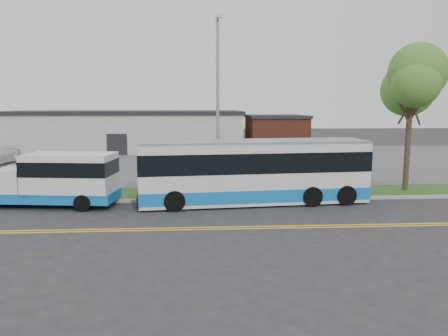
{
  "coord_description": "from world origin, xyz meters",
  "views": [
    {
      "loc": [
        1.82,
        -21.38,
        5.05
      ],
      "look_at": [
        3.31,
        2.21,
        1.6
      ],
      "focal_mm": 35.0,
      "sensor_mm": 36.0,
      "label": 1
    }
  ],
  "objects": [
    {
      "name": "lane_line_north",
      "position": [
        0.0,
        -3.85,
        0.01
      ],
      "size": [
        70.0,
        0.12,
        0.01
      ],
      "primitive_type": "cube",
      "color": "gold",
      "rests_on": "ground"
    },
    {
      "name": "verge",
      "position": [
        0.0,
        2.9,
        0.05
      ],
      "size": [
        80.0,
        3.3,
        0.1
      ],
      "primitive_type": "cube",
      "color": "#234617",
      "rests_on": "ground"
    },
    {
      "name": "streetlight_near",
      "position": [
        3.0,
        2.73,
        5.23
      ],
      "size": [
        0.35,
        1.53,
        9.5
      ],
      "color": "gray",
      "rests_on": "verge"
    },
    {
      "name": "commercial_building",
      "position": [
        -6.0,
        27.0,
        2.18
      ],
      "size": [
        25.4,
        10.4,
        4.35
      ],
      "color": "#9E9E99",
      "rests_on": "ground"
    },
    {
      "name": "curb",
      "position": [
        0.0,
        1.1,
        0.07
      ],
      "size": [
        80.0,
        0.3,
        0.15
      ],
      "primitive_type": "cube",
      "color": "#9E9B93",
      "rests_on": "ground"
    },
    {
      "name": "parked_car_a",
      "position": [
        -8.24,
        9.56,
        0.74
      ],
      "size": [
        1.37,
        3.89,
        1.28
      ],
      "primitive_type": "imported",
      "rotation": [
        0.0,
        0.0,
        -0.0
      ],
      "color": "silver",
      "rests_on": "parking_lot"
    },
    {
      "name": "shuttle_bus",
      "position": [
        -5.12,
        0.51,
        1.42
      ],
      "size": [
        7.13,
        3.09,
        2.65
      ],
      "rotation": [
        0.0,
        0.0,
        -0.13
      ],
      "color": "#1064B4",
      "rests_on": "ground"
    },
    {
      "name": "transit_bus",
      "position": [
        4.72,
        0.6,
        1.64
      ],
      "size": [
        11.86,
        3.71,
        3.24
      ],
      "rotation": [
        0.0,
        0.0,
        0.09
      ],
      "color": "silver",
      "rests_on": "ground"
    },
    {
      "name": "lane_line_south",
      "position": [
        0.0,
        -4.15,
        0.01
      ],
      "size": [
        70.0,
        0.12,
        0.01
      ],
      "primitive_type": "cube",
      "color": "gold",
      "rests_on": "ground"
    },
    {
      "name": "ground",
      "position": [
        0.0,
        0.0,
        0.0
      ],
      "size": [
        140.0,
        140.0,
        0.0
      ],
      "primitive_type": "plane",
      "color": "#28282B",
      "rests_on": "ground"
    },
    {
      "name": "tree_east",
      "position": [
        14.0,
        3.0,
        6.2
      ],
      "size": [
        5.2,
        5.2,
        8.33
      ],
      "color": "#37291E",
      "rests_on": "verge"
    },
    {
      "name": "parking_lot",
      "position": [
        0.0,
        17.0,
        0.05
      ],
      "size": [
        80.0,
        25.0,
        0.1
      ],
      "primitive_type": "cube",
      "color": "#4C4C4F",
      "rests_on": "ground"
    },
    {
      "name": "brick_wing",
      "position": [
        10.5,
        26.0,
        1.96
      ],
      "size": [
        6.3,
        7.3,
        3.9
      ],
      "color": "brown",
      "rests_on": "ground"
    }
  ]
}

